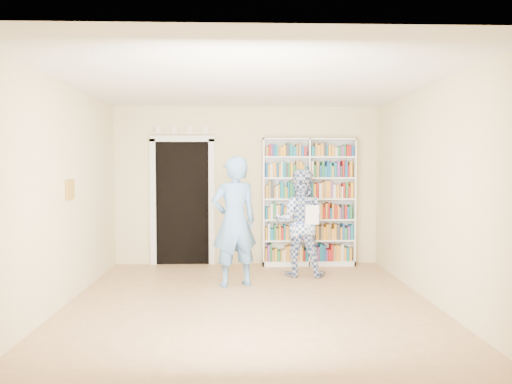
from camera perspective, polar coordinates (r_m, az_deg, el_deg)
floor at (r=6.29m, az=-0.72°, el=-12.61°), size 5.00×5.00×0.00m
ceiling at (r=6.14m, az=-0.74°, el=12.44°), size 5.00×5.00×0.00m
wall_back at (r=8.57m, az=-1.07°, el=0.73°), size 4.50×0.00×4.50m
wall_left at (r=6.43m, az=-21.21°, el=-0.26°), size 0.00×5.00×5.00m
wall_right at (r=6.51m, az=19.47°, el=-0.19°), size 0.00×5.00×5.00m
bookshelf at (r=8.51m, az=6.03°, el=-1.08°), size 1.56×0.29×2.15m
doorway at (r=8.61m, az=-8.40°, el=-0.43°), size 1.10×0.08×2.43m
wall_art at (r=6.61m, az=-20.48°, el=0.27°), size 0.03×0.25×0.25m
man_blue at (r=7.01m, az=-2.50°, el=-3.39°), size 0.78×0.64×1.82m
man_plaid at (r=7.70m, az=5.01°, el=-3.49°), size 0.90×0.75×1.64m
paper_sheet at (r=7.43m, az=6.43°, el=-2.61°), size 0.20×0.03×0.29m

